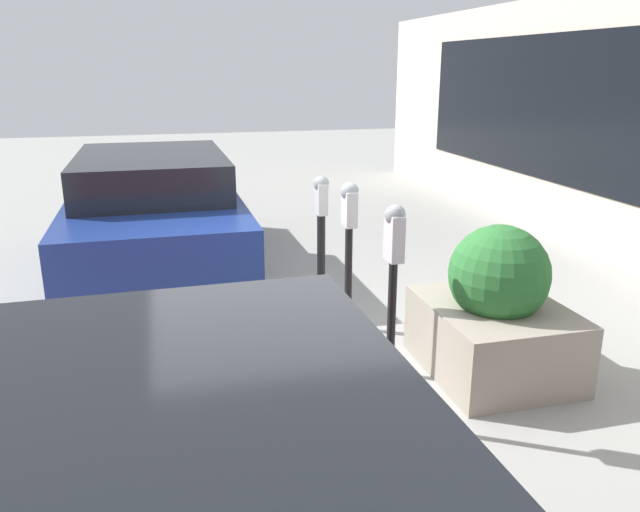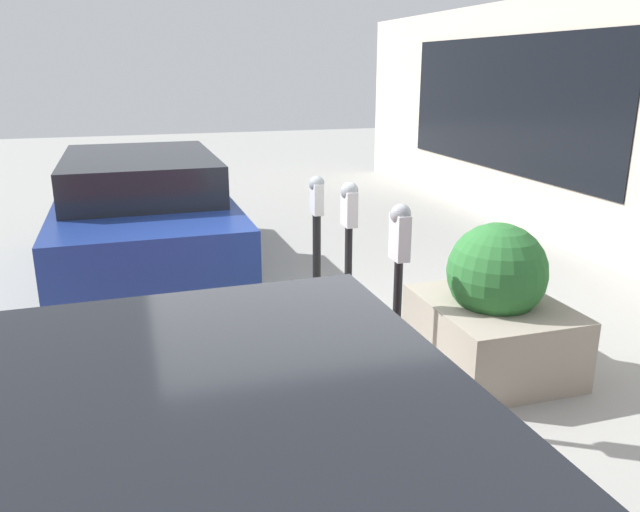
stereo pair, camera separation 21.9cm
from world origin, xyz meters
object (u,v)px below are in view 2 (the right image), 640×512
parking_meter_nearest (398,273)px  planter_box (493,310)px  parked_car_middle (143,212)px  parking_meter_middle (317,231)px  parking_meter_second (349,240)px

parking_meter_nearest → planter_box: 1.39m
planter_box → parked_car_middle: 4.31m
parking_meter_middle → parked_car_middle: size_ratio=0.32×
parking_meter_second → parking_meter_middle: parking_meter_second is taller
parking_meter_nearest → parked_car_middle: (3.92, 1.55, -0.34)m
parking_meter_middle → parked_car_middle: 2.58m
parking_meter_nearest → parking_meter_middle: bearing=0.4°
parking_meter_nearest → planter_box: (0.55, -1.12, -0.61)m
parking_meter_nearest → planter_box: bearing=-64.1°
parking_meter_nearest → planter_box: parking_meter_nearest is taller
parking_meter_middle → planter_box: size_ratio=1.18×
parking_meter_middle → parked_car_middle: (2.07, 1.53, -0.17)m
parking_meter_second → parking_meter_middle: bearing=-1.0°
parked_car_middle → parking_meter_nearest: bearing=-158.9°
parking_meter_second → parked_car_middle: parking_meter_second is taller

